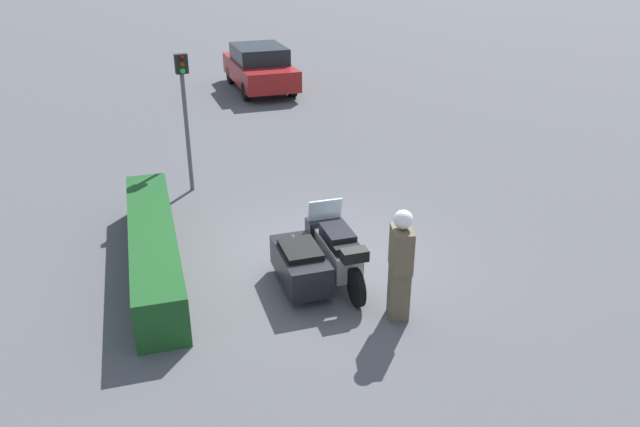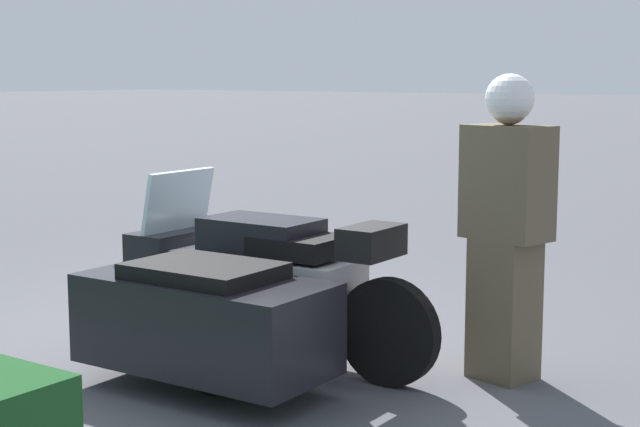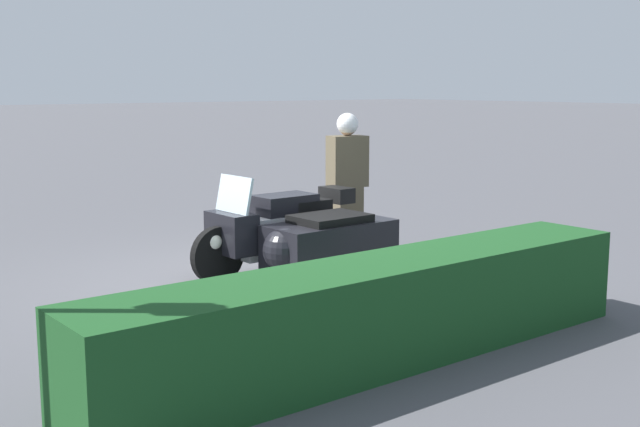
{
  "view_description": "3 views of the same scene",
  "coord_description": "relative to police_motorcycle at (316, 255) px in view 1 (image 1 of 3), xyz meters",
  "views": [
    {
      "loc": [
        -9.33,
        2.74,
        5.38
      ],
      "look_at": [
        -0.24,
        0.06,
        1.01
      ],
      "focal_mm": 35.0,
      "sensor_mm": 36.0,
      "label": 1
    },
    {
      "loc": [
        -4.34,
        4.49,
        1.75
      ],
      "look_at": [
        -0.81,
        -0.53,
        0.88
      ],
      "focal_mm": 55.0,
      "sensor_mm": 36.0,
      "label": 2
    },
    {
      "loc": [
        4.56,
        7.16,
        2.11
      ],
      "look_at": [
        -1.22,
        -0.16,
        0.61
      ],
      "focal_mm": 45.0,
      "sensor_mm": 36.0,
      "label": 3
    }
  ],
  "objects": [
    {
      "name": "ground_plane",
      "position": [
        0.64,
        -0.25,
        -0.46
      ],
      "size": [
        160.0,
        160.0,
        0.0
      ],
      "primitive_type": "plane",
      "color": "#4C4C51"
    },
    {
      "name": "officer_rider",
      "position": [
        -1.4,
        -0.89,
        0.47
      ],
      "size": [
        0.53,
        0.39,
        1.76
      ],
      "rotation": [
        0.0,
        0.0,
        -1.8
      ],
      "color": "brown",
      "rests_on": "ground"
    },
    {
      "name": "parked_car_background",
      "position": [
        13.32,
        -1.75,
        0.35
      ],
      "size": [
        4.35,
        2.0,
        1.56
      ],
      "rotation": [
        0.0,
        0.0,
        0.04
      ],
      "color": "maroon",
      "rests_on": "ground"
    },
    {
      "name": "traffic_light_near",
      "position": [
        4.49,
        1.58,
        1.55
      ],
      "size": [
        0.23,
        0.27,
        3.02
      ],
      "rotation": [
        0.0,
        0.0,
        3.26
      ],
      "color": "#4C4C4C",
      "rests_on": "ground"
    },
    {
      "name": "police_motorcycle",
      "position": [
        0.0,
        0.0,
        0.0
      ],
      "size": [
        2.42,
        1.32,
        1.15
      ],
      "rotation": [
        0.0,
        0.0,
        0.02
      ],
      "color": "black",
      "rests_on": "ground"
    },
    {
      "name": "hedge_bush_curbside",
      "position": [
        1.18,
        2.56,
        -0.06
      ],
      "size": [
        4.96,
        0.76,
        0.79
      ],
      "primitive_type": "cube",
      "color": "#19471E",
      "rests_on": "ground"
    }
  ]
}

